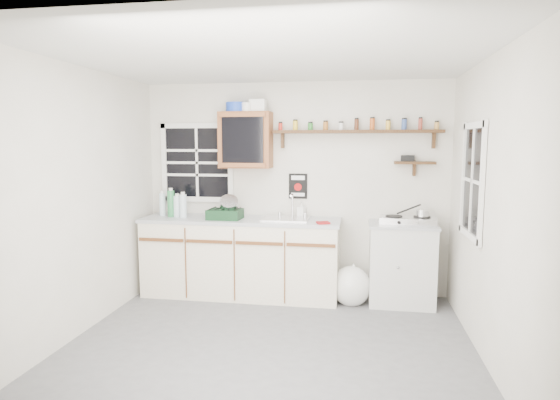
{
  "coord_description": "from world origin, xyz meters",
  "views": [
    {
      "loc": [
        0.75,
        -3.92,
        1.79
      ],
      "look_at": [
        0.0,
        0.55,
        1.24
      ],
      "focal_mm": 30.0,
      "sensor_mm": 36.0,
      "label": 1
    }
  ],
  "objects_px": {
    "upper_cabinet": "(246,140)",
    "dish_rack": "(226,211)",
    "main_cabinet": "(241,257)",
    "right_cabinet": "(401,263)",
    "hotplate": "(408,220)",
    "spice_shelf": "(357,131)"
  },
  "relations": [
    {
      "from": "right_cabinet",
      "to": "upper_cabinet",
      "type": "height_order",
      "value": "upper_cabinet"
    },
    {
      "from": "upper_cabinet",
      "to": "dish_rack",
      "type": "height_order",
      "value": "upper_cabinet"
    },
    {
      "from": "main_cabinet",
      "to": "spice_shelf",
      "type": "xyz_separation_m",
      "value": [
        1.31,
        0.21,
        1.47
      ]
    },
    {
      "from": "spice_shelf",
      "to": "hotplate",
      "type": "relative_size",
      "value": 3.05
    },
    {
      "from": "right_cabinet",
      "to": "dish_rack",
      "type": "bearing_deg",
      "value": -177.12
    },
    {
      "from": "spice_shelf",
      "to": "hotplate",
      "type": "distance_m",
      "value": 1.16
    },
    {
      "from": "hotplate",
      "to": "main_cabinet",
      "type": "bearing_deg",
      "value": -174.28
    },
    {
      "from": "upper_cabinet",
      "to": "spice_shelf",
      "type": "height_order",
      "value": "upper_cabinet"
    },
    {
      "from": "upper_cabinet",
      "to": "dish_rack",
      "type": "distance_m",
      "value": 0.86
    },
    {
      "from": "spice_shelf",
      "to": "hotplate",
      "type": "height_order",
      "value": "spice_shelf"
    },
    {
      "from": "main_cabinet",
      "to": "spice_shelf",
      "type": "relative_size",
      "value": 1.21
    },
    {
      "from": "spice_shelf",
      "to": "dish_rack",
      "type": "xyz_separation_m",
      "value": [
        -1.46,
        -0.29,
        -0.92
      ]
    },
    {
      "from": "right_cabinet",
      "to": "spice_shelf",
      "type": "xyz_separation_m",
      "value": [
        -0.52,
        0.19,
        1.47
      ]
    },
    {
      "from": "main_cabinet",
      "to": "right_cabinet",
      "type": "relative_size",
      "value": 2.54
    },
    {
      "from": "right_cabinet",
      "to": "spice_shelf",
      "type": "distance_m",
      "value": 1.57
    },
    {
      "from": "main_cabinet",
      "to": "hotplate",
      "type": "xyz_separation_m",
      "value": [
        1.89,
        0.01,
        0.49
      ]
    },
    {
      "from": "dish_rack",
      "to": "hotplate",
      "type": "xyz_separation_m",
      "value": [
        2.04,
        0.08,
        -0.06
      ]
    },
    {
      "from": "upper_cabinet",
      "to": "hotplate",
      "type": "distance_m",
      "value": 2.05
    },
    {
      "from": "right_cabinet",
      "to": "hotplate",
      "type": "relative_size",
      "value": 1.45
    },
    {
      "from": "main_cabinet",
      "to": "spice_shelf",
      "type": "bearing_deg",
      "value": 9.21
    },
    {
      "from": "right_cabinet",
      "to": "upper_cabinet",
      "type": "distance_m",
      "value": 2.26
    },
    {
      "from": "right_cabinet",
      "to": "upper_cabinet",
      "type": "xyz_separation_m",
      "value": [
        -1.8,
        0.12,
        1.37
      ]
    }
  ]
}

